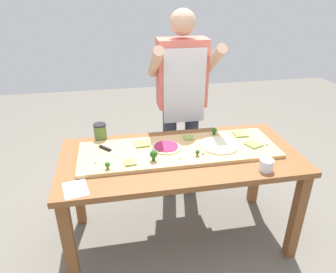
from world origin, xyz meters
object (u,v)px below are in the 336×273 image
Objects in this scene: pizza_slice_far_right at (189,138)px; broccoli_floret_back_mid at (153,155)px; chefs_knife at (109,150)px; sauce_jar at (100,133)px; recipe_note at (76,189)px; flour_cup at (266,166)px; pizza_slice_near_left at (130,163)px; pizza_slice_far_left at (240,134)px; cheese_crumble_a at (203,153)px; cheese_crumble_b at (180,158)px; cheese_crumble_d at (96,162)px; pizza_slice_near_right at (254,144)px; pizza_slice_center at (142,144)px; broccoli_floret_front_left at (107,165)px; cook_center at (182,94)px; prep_table at (180,167)px; pizza_whole_cheese_artichoke at (219,145)px; broccoli_floret_front_mid at (214,131)px; pizza_whole_beet_magenta at (166,147)px; broccoli_floret_back_left at (197,152)px; cheese_crumble_c at (267,144)px.

pizza_slice_far_right is 0.41m from broccoli_floret_back_mid.
sauce_jar reaches higher than chefs_knife.
pizza_slice_far_right is 0.41× the size of recipe_note.
broccoli_floret_back_mid reaches higher than flour_cup.
pizza_slice_near_left is 0.91m from pizza_slice_far_left.
cheese_crumble_b is (-0.17, -0.04, -0.00)m from cheese_crumble_a.
pizza_slice_near_right is at bearing 2.36° from cheese_crumble_d.
broccoli_floret_front_left is (-0.25, -0.28, 0.02)m from pizza_slice_center.
cheese_crumble_a is 0.68m from cook_center.
pizza_whole_cheese_artichoke reaches higher than prep_table.
broccoli_floret_front_mid is 1.11m from recipe_note.
pizza_slice_near_left is at bearing 29.50° from recipe_note.
pizza_slice_near_left is at bearing -148.53° from pizza_whole_beet_magenta.
pizza_slice_center is 6.48× the size of cheese_crumble_d.
pizza_slice_near_left is 0.46m from broccoli_floret_back_left.
broccoli_floret_front_mid is at bearing 5.75° from pizza_slice_center.
sauce_jar is (-0.52, 0.41, 0.04)m from cheese_crumble_b.
cheese_crumble_c is (0.83, 0.07, -0.04)m from broccoli_floret_back_mid.
recipe_note is at bearing -135.27° from pizza_slice_center.
broccoli_floret_back_mid is 0.04× the size of cook_center.
cook_center is at bearing 85.13° from pizza_slice_far_right.
pizza_slice_near_right is at bearing 6.33° from broccoli_floret_back_mid.
broccoli_floret_back_left reaches higher than pizza_slice_far_right.
cheese_crumble_c is 1.21m from cheese_crumble_d.
broccoli_floret_back_mid reaches higher than pizza_whole_beet_magenta.
pizza_slice_far_right is 1.46× the size of broccoli_floret_front_left.
chefs_knife reaches higher than pizza_slice_center.
sauce_jar is (-0.05, 0.45, 0.02)m from broccoli_floret_front_left.
prep_table is 1.00× the size of cook_center.
prep_table is 22.94× the size of pizza_slice_far_right.
broccoli_floret_front_mid is (0.56, 0.06, 0.03)m from pizza_slice_center.
broccoli_floret_back_left is at bearing 7.41° from cheese_crumble_b.
recipe_note is (-0.14, -0.60, -0.07)m from sauce_jar.
pizza_whole_cheese_artichoke reaches higher than recipe_note.
pizza_slice_near_left is 1.02× the size of pizza_slice_far_right.
pizza_whole_cheese_artichoke reaches higher than pizza_slice_near_left.
cheese_crumble_c reaches higher than pizza_slice_near_right.
broccoli_floret_front_left is at bearing -168.46° from pizza_whole_cheese_artichoke.
broccoli_floret_front_left reaches higher than chefs_knife.
cheese_crumble_c is (0.49, 0.04, -0.00)m from cheese_crumble_a.
pizza_slice_near_right is 0.29m from flour_cup.
pizza_slice_near_right is 1.12m from cheese_crumble_d.
cheese_crumble_a is 1.23× the size of cheese_crumble_c.
broccoli_floret_back_left is 0.03× the size of cook_center.
cheese_crumble_b is 0.89× the size of cheese_crumble_c.
pizza_whole_beet_magenta is at bearing 173.88° from pizza_whole_cheese_artichoke.
pizza_whole_beet_magenta reaches higher than pizza_slice_near_right.
pizza_slice_near_right is 2.22× the size of broccoli_floret_back_left.
broccoli_floret_back_mid is (-0.49, -0.12, 0.04)m from pizza_whole_cheese_artichoke.
pizza_slice_near_right is 0.99× the size of pizza_slice_far_left.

